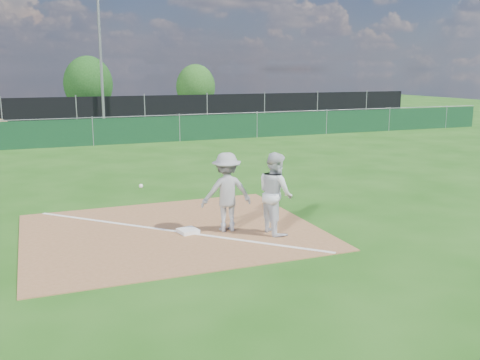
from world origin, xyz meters
name	(u,v)px	position (x,y,z in m)	size (l,w,h in m)	color
ground	(110,163)	(0.00, 10.00, 0.00)	(90.00, 90.00, 0.00)	#1C4E10
infield_dirt	(172,231)	(0.00, 1.00, 0.01)	(6.00, 5.00, 0.02)	brown
foul_line	(172,231)	(0.00, 1.00, 0.03)	(0.08, 7.00, 0.01)	white
green_fence	(93,132)	(0.00, 15.00, 0.60)	(44.00, 0.05, 1.20)	#0D321A
black_fence	(77,112)	(0.00, 23.00, 0.90)	(46.00, 0.04, 1.80)	black
parking_lot	(71,120)	(0.00, 28.00, 0.01)	(46.00, 9.00, 0.01)	black
light_pole	(101,58)	(1.50, 22.70, 4.00)	(0.16, 0.16, 8.00)	slate
first_base	(188,231)	(0.28, 0.76, 0.06)	(0.38, 0.38, 0.08)	white
play_at_first	(227,192)	(1.10, 0.62, 0.85)	(2.42, 0.70, 1.66)	#A7A7A9
runner	(275,193)	(1.99, 0.14, 0.85)	(0.83, 0.65, 1.71)	silver
car_left	(1,111)	(-4.22, 27.61, 0.74)	(1.72, 4.29, 1.46)	#96989D
car_mid	(84,110)	(0.83, 27.55, 0.73)	(1.52, 4.35, 1.43)	black
car_right	(169,108)	(6.84, 28.14, 0.66)	(1.81, 4.45, 1.29)	black
tree_mid	(88,84)	(1.84, 33.37, 2.26)	(3.70, 3.70, 4.39)	#382316
tree_right	(196,87)	(10.33, 33.09, 1.95)	(3.19, 3.19, 3.78)	#382316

